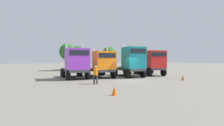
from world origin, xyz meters
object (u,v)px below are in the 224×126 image
at_px(semi_truck_red, 152,62).
at_px(visitor_in_hivis, 96,74).
at_px(semi_truck_teal, 131,62).
at_px(traffic_cone_mid, 114,91).
at_px(semi_truck_orange, 102,64).
at_px(traffic_cone_near, 183,78).
at_px(semi_truck_purple, 76,63).

distance_m(semi_truck_red, visitor_in_hivis, 11.20).
relative_size(semi_truck_teal, traffic_cone_mid, 10.63).
xyz_separation_m(semi_truck_orange, traffic_cone_near, (7.10, -6.27, -1.43)).
bearing_deg(visitor_in_hivis, traffic_cone_mid, -145.76).
bearing_deg(visitor_in_hivis, traffic_cone_near, -58.85).
distance_m(visitor_in_hivis, traffic_cone_mid, 5.06).
bearing_deg(semi_truck_orange, traffic_cone_mid, -15.69).
distance_m(semi_truck_purple, semi_truck_orange, 3.30).
height_order(semi_truck_orange, semi_truck_red, semi_truck_red).
xyz_separation_m(semi_truck_purple, semi_truck_teal, (6.93, -0.98, 0.11)).
distance_m(semi_truck_orange, traffic_cone_near, 9.58).
xyz_separation_m(semi_truck_teal, visitor_in_hivis, (-6.13, -3.94, -1.01)).
distance_m(semi_truck_purple, visitor_in_hivis, 5.07).
distance_m(semi_truck_orange, traffic_cone_mid, 10.48).
distance_m(semi_truck_orange, semi_truck_red, 7.64).
xyz_separation_m(semi_truck_teal, traffic_cone_mid, (-6.53, -8.94, -1.69)).
bearing_deg(visitor_in_hivis, semi_truck_red, -26.26).
distance_m(semi_truck_red, traffic_cone_mid, 14.40).
relative_size(semi_truck_orange, semi_truck_red, 0.97).
distance_m(semi_truck_teal, traffic_cone_mid, 11.19).
bearing_deg(traffic_cone_near, semi_truck_red, 84.91).
bearing_deg(semi_truck_purple, visitor_in_hivis, 7.97).
relative_size(semi_truck_orange, visitor_in_hivis, 3.59).
distance_m(semi_truck_red, traffic_cone_near, 6.22).
bearing_deg(semi_truck_purple, semi_truck_red, 87.49).
bearing_deg(traffic_cone_near, semi_truck_orange, 138.54).
distance_m(semi_truck_purple, semi_truck_teal, 7.00).
xyz_separation_m(visitor_in_hivis, traffic_cone_near, (9.59, -1.29, -0.69)).
xyz_separation_m(semi_truck_purple, visitor_in_hivis, (0.81, -4.92, -0.90)).
xyz_separation_m(visitor_in_hivis, traffic_cone_mid, (-0.40, -4.99, -0.69)).
bearing_deg(visitor_in_hivis, semi_truck_orange, 12.30).
bearing_deg(visitor_in_hivis, semi_truck_purple, 48.16).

